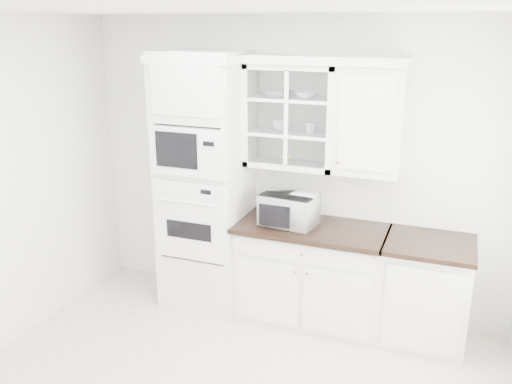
% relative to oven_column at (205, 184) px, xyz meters
% --- Properties ---
extents(room_shell, '(4.00, 3.50, 2.70)m').
position_rel_oven_column_xyz_m(room_shell, '(0.75, -0.99, 0.58)').
color(room_shell, white).
rests_on(room_shell, ground).
extents(oven_column, '(0.76, 0.68, 2.40)m').
position_rel_oven_column_xyz_m(oven_column, '(0.00, 0.00, 0.00)').
color(oven_column, white).
rests_on(oven_column, ground).
extents(base_cabinet_run, '(1.32, 0.67, 0.92)m').
position_rel_oven_column_xyz_m(base_cabinet_run, '(1.03, 0.03, -0.74)').
color(base_cabinet_run, white).
rests_on(base_cabinet_run, ground).
extents(extra_base_cabinet, '(0.72, 0.67, 0.92)m').
position_rel_oven_column_xyz_m(extra_base_cabinet, '(2.03, 0.03, -0.74)').
color(extra_base_cabinet, white).
rests_on(extra_base_cabinet, ground).
extents(upper_cabinet_glass, '(0.80, 0.33, 0.90)m').
position_rel_oven_column_xyz_m(upper_cabinet_glass, '(0.78, 0.17, 0.65)').
color(upper_cabinet_glass, white).
rests_on(upper_cabinet_glass, room_shell).
extents(upper_cabinet_solid, '(0.55, 0.33, 0.90)m').
position_rel_oven_column_xyz_m(upper_cabinet_solid, '(1.46, 0.17, 0.65)').
color(upper_cabinet_solid, white).
rests_on(upper_cabinet_solid, room_shell).
extents(crown_molding, '(2.14, 0.38, 0.07)m').
position_rel_oven_column_xyz_m(crown_molding, '(0.68, 0.14, 1.14)').
color(crown_molding, white).
rests_on(crown_molding, room_shell).
extents(countertop_microwave, '(0.52, 0.45, 0.27)m').
position_rel_oven_column_xyz_m(countertop_microwave, '(0.83, -0.00, -0.14)').
color(countertop_microwave, white).
rests_on(countertop_microwave, base_cabinet_run).
extents(bowl_a, '(0.24, 0.24, 0.06)m').
position_rel_oven_column_xyz_m(bowl_a, '(0.64, 0.18, 0.84)').
color(bowl_a, white).
rests_on(bowl_a, upper_cabinet_glass).
extents(bowl_b, '(0.18, 0.18, 0.05)m').
position_rel_oven_column_xyz_m(bowl_b, '(0.90, 0.15, 0.84)').
color(bowl_b, white).
rests_on(bowl_b, upper_cabinet_glass).
extents(cup_a, '(0.18, 0.18, 0.11)m').
position_rel_oven_column_xyz_m(cup_a, '(0.67, 0.17, 0.57)').
color(cup_a, white).
rests_on(cup_a, upper_cabinet_glass).
extents(cup_b, '(0.13, 0.13, 0.10)m').
position_rel_oven_column_xyz_m(cup_b, '(0.94, 0.17, 0.56)').
color(cup_b, white).
rests_on(cup_b, upper_cabinet_glass).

